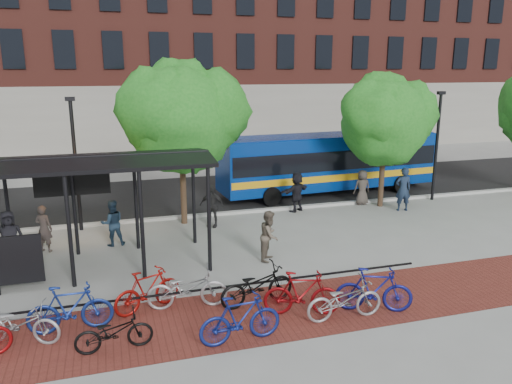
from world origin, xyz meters
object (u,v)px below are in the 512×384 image
object	(u,v)px
lamp_post_left	(75,161)
bike_5	(148,290)
tree_b	(183,113)
pedestrian_0	(10,238)
pedestrian_2	(112,223)
pedestrian_7	(403,189)
bike_10	(344,300)
bike_11	(374,290)
pedestrian_4	(212,206)
bike_3	(70,309)
pedestrian_8	(270,236)
bike_6	(187,288)
pedestrian_6	(362,187)
bike_4	(114,332)
bike_7	(240,319)
bike_2	(19,323)
bus_shelter	(27,178)
tree_c	(387,117)
lamp_post_right	(437,143)
bike_8	(257,285)
pedestrian_1	(44,229)
bike_9	(302,293)
bus	(329,160)
pedestrian_5	(297,192)

from	to	relation	value
lamp_post_left	bike_5	world-z (taller)	lamp_post_left
tree_b	pedestrian_0	distance (m)	7.62
pedestrian_2	pedestrian_7	xyz separation A→B (m)	(12.36, 0.95, 0.14)
bike_5	bike_10	xyz separation A→B (m)	(4.67, -1.91, -0.04)
bike_11	pedestrian_4	world-z (taller)	pedestrian_4
bike_3	bike_10	size ratio (longest dim) A/B	0.99
tree_b	pedestrian_8	size ratio (longest dim) A/B	3.87
bike_5	bike_6	distance (m)	1.01
pedestrian_6	bike_4	bearing A→B (deg)	40.00
bike_5	bike_7	distance (m)	2.91
bike_3	bike_4	size ratio (longest dim) A/B	1.16
bike_3	pedestrian_6	xyz separation A→B (m)	(12.25, 8.33, 0.22)
pedestrian_6	pedestrian_8	size ratio (longest dim) A/B	0.97
bike_6	bike_2	bearing A→B (deg)	106.05
bus_shelter	pedestrian_2	xyz separation A→B (m)	(2.31, 1.89, -2.17)
bus_shelter	bike_4	xyz separation A→B (m)	(2.17, -5.20, -2.55)
tree_c	lamp_post_right	bearing A→B (deg)	4.91
pedestrian_0	bike_8	bearing A→B (deg)	-52.39
pedestrian_1	bus_shelter	bearing A→B (deg)	116.78
bike_4	pedestrian_7	size ratio (longest dim) A/B	0.88
pedestrian_7	pedestrian_1	bearing A→B (deg)	12.93
bike_10	pedestrian_0	world-z (taller)	pedestrian_0
bike_4	bike_9	size ratio (longest dim) A/B	0.87
tree_c	bike_7	bearing A→B (deg)	-134.24
tree_c	bike_6	bearing A→B (deg)	-143.72
lamp_post_right	pedestrian_6	world-z (taller)	lamp_post_right
bike_9	pedestrian_0	xyz separation A→B (m)	(-7.64, 5.77, 0.31)
pedestrian_0	pedestrian_6	world-z (taller)	pedestrian_0
bus	bike_8	xyz separation A→B (m)	(-6.97, -10.64, -1.17)
bus	pedestrian_8	bearing A→B (deg)	-130.02
bike_10	tree_c	bearing A→B (deg)	-34.48
pedestrian_6	pedestrian_7	bearing A→B (deg)	130.10
tree_c	pedestrian_6	size ratio (longest dim) A/B	3.64
bike_4	pedestrian_0	size ratio (longest dim) A/B	0.95
bike_2	bike_10	distance (m)	7.69
bike_2	pedestrian_6	distance (m)	15.85
pedestrian_4	pedestrian_8	world-z (taller)	pedestrian_4
bike_3	bike_6	distance (m)	2.89
lamp_post_left	bike_9	xyz separation A→B (m)	(5.66, -8.94, -2.16)
bike_3	bus	bearing A→B (deg)	-47.46
bike_8	pedestrian_2	xyz separation A→B (m)	(-3.56, 5.87, 0.28)
pedestrian_0	pedestrian_4	bearing A→B (deg)	0.47
pedestrian_2	pedestrian_5	world-z (taller)	pedestrian_5
bike_9	tree_b	bearing A→B (deg)	27.54
bike_7	tree_b	bearing A→B (deg)	-5.88
bike_2	bike_3	distance (m)	1.12
lamp_post_left	bus	distance (m)	12.02
bus_shelter	pedestrian_6	xyz separation A→B (m)	(13.45, 4.28, -2.19)
tree_c	bike_3	xyz separation A→B (m)	(-13.02, -7.88, -3.46)
bike_9	bike_11	distance (m)	1.88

